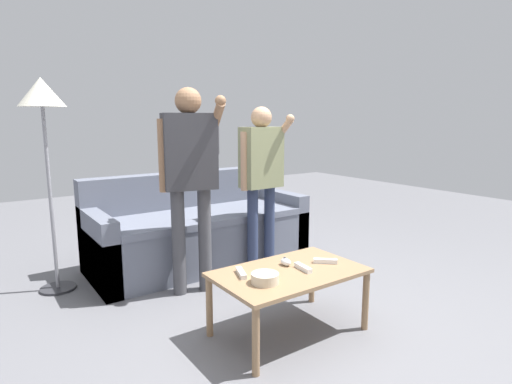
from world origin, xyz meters
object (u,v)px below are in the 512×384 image
Objects in this scene: floor_lamp at (43,108)px; game_remote_wand_spare at (303,268)px; game_remote_wand_near at (325,261)px; game_remote_wand_far at (241,273)px; couch at (198,231)px; player_right at (261,170)px; coffee_table at (289,278)px; player_left at (190,167)px; snack_bowl at (265,278)px; game_remote_nunchuk at (286,262)px.

game_remote_wand_spare is (1.20, -1.68, -1.04)m from floor_lamp.
game_remote_wand_near is 0.85× the size of game_remote_wand_far.
game_remote_wand_near is at bearing -85.24° from couch.
player_right is 1.34m from game_remote_wand_far.
floor_lamp is 1.83m from player_right.
coffee_table is at bearing 153.84° from game_remote_wand_spare.
game_remote_wand_far is (0.82, -1.53, -1.04)m from floor_lamp.
player_left reaches higher than game_remote_wand_far.
game_remote_wand_far is (-0.05, 0.19, -0.01)m from snack_bowl.
snack_bowl is at bearing -91.85° from player_left.
game_remote_wand_far is at bearing 104.88° from snack_bowl.
game_remote_wand_spare reaches higher than coffee_table.
game_remote_wand_near is (0.25, -0.12, -0.01)m from game_remote_nunchuk.
player_left is 1.20m from game_remote_wand_spare.
game_remote_nunchuk reaches higher than game_remote_wand_spare.
coffee_table is 0.27m from snack_bowl.
floor_lamp is at bearing 124.21° from coffee_table.
coffee_table is 1.18m from player_left.
floor_lamp reaches higher than game_remote_wand_far.
coffee_table is at bearing 16.58° from snack_bowl.
coffee_table is at bearing 174.01° from game_remote_wand_near.
floor_lamp is at bearing 142.92° from player_left.
game_remote_nunchuk is at bearing -53.19° from floor_lamp.
player_left is at bearing 106.61° from game_remote_nunchuk.
couch is at bearing 84.26° from coffee_table.
snack_bowl is 0.10× the size of floor_lamp.
coffee_table is 0.11m from game_remote_wand_spare.
player_left is at bearing -121.09° from couch.
game_remote_wand_near is at bearing -62.87° from player_left.
snack_bowl is at bearing -163.42° from coffee_table.
snack_bowl is at bearing -124.94° from player_right.
game_remote_wand_near is 0.61m from game_remote_wand_far.
game_remote_wand_near is (0.51, -0.99, -0.58)m from player_left.
player_left is (0.03, 1.03, 0.57)m from snack_bowl.
game_remote_nunchuk is 1.18m from player_right.
snack_bowl is at bearing -63.17° from floor_lamp.
player_right is at bearing -19.91° from floor_lamp.
snack_bowl is 1.45m from player_right.
player_right reaches higher than game_remote_wand_spare.
snack_bowl is 0.99× the size of game_remote_wand_far.
game_remote_nunchuk is 0.62× the size of game_remote_wand_near.
game_remote_wand_near is at bearing -5.99° from coffee_table.
coffee_table is 6.75× the size of game_remote_wand_near.
couch is 1.62m from game_remote_wand_near.
game_remote_wand_spare is (-0.08, -1.62, 0.13)m from couch.
game_remote_wand_spare is at bearing -73.72° from game_remote_nunchuk.
player_left is at bearing 84.42° from game_remote_wand_far.
player_right is 1.28m from game_remote_wand_spare.
couch reaches higher than game_remote_wand_spare.
snack_bowl reaches higher than game_remote_wand_spare.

